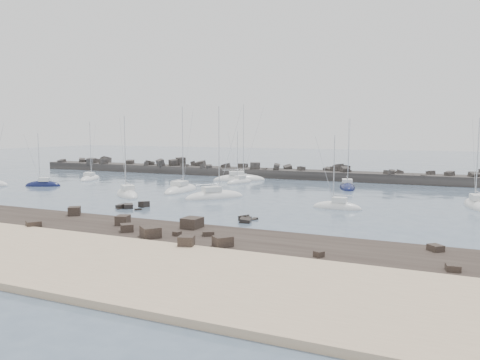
% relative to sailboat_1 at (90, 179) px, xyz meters
% --- Properties ---
extents(ground, '(400.00, 400.00, 0.00)m').
position_rel_sailboat_1_xyz_m(ground, '(34.74, -17.10, -0.13)').
color(ground, '#495C72').
rests_on(ground, ground).
extents(sand_strip, '(140.00, 14.00, 1.00)m').
position_rel_sailboat_1_xyz_m(sand_strip, '(34.74, -49.10, -0.13)').
color(sand_strip, beige).
rests_on(sand_strip, ground).
extents(rock_shelf, '(140.00, 12.00, 1.83)m').
position_rel_sailboat_1_xyz_m(rock_shelf, '(34.91, -39.08, -0.11)').
color(rock_shelf, black).
rests_on(rock_shelf, ground).
extents(rock_cluster_near, '(4.53, 4.04, 1.57)m').
position_rel_sailboat_1_xyz_m(rock_cluster_near, '(30.60, -25.98, -0.07)').
color(rock_cluster_near, black).
rests_on(rock_cluster_near, ground).
extents(rock_cluster_far, '(2.21, 3.20, 1.21)m').
position_rel_sailboat_1_xyz_m(rock_cluster_far, '(48.18, -28.10, -0.02)').
color(rock_cluster_far, black).
rests_on(rock_cluster_far, ground).
extents(breakwater, '(115.00, 7.92, 5.22)m').
position_rel_sailboat_1_xyz_m(breakwater, '(26.92, 20.93, 0.21)').
color(breakwater, '#2B2927').
rests_on(breakwater, ground).
extents(sailboat_1, '(5.32, 8.75, 13.20)m').
position_rel_sailboat_1_xyz_m(sailboat_1, '(0.00, 0.00, 0.00)').
color(sailboat_1, white).
rests_on(sailboat_1, ground).
extents(sailboat_2, '(6.94, 4.47, 10.79)m').
position_rel_sailboat_1_xyz_m(sailboat_2, '(-0.04, -12.55, 0.01)').
color(sailboat_2, '#0F1540').
rests_on(sailboat_2, ground).
extents(sailboat_3, '(3.35, 9.92, 15.49)m').
position_rel_sailboat_1_xyz_m(sailboat_3, '(27.59, -8.59, 0.01)').
color(sailboat_3, white).
rests_on(sailboat_3, ground).
extents(sailboat_4, '(11.08, 8.16, 16.92)m').
position_rel_sailboat_1_xyz_m(sailboat_4, '(29.30, 11.68, 0.01)').
color(sailboat_4, white).
rests_on(sailboat_4, ground).
extents(sailboat_5, '(8.40, 7.54, 13.76)m').
position_rel_sailboat_1_xyz_m(sailboat_5, '(22.60, -16.71, 0.02)').
color(sailboat_5, white).
rests_on(sailboat_5, ground).
extents(sailboat_6, '(4.11, 7.20, 11.01)m').
position_rel_sailboat_1_xyz_m(sailboat_6, '(31.39, 7.20, 0.00)').
color(sailboat_6, white).
rests_on(sailboat_6, ground).
extents(sailboat_7, '(8.43, 9.22, 15.11)m').
position_rel_sailboat_1_xyz_m(sailboat_7, '(36.44, -13.24, 0.01)').
color(sailboat_7, white).
rests_on(sailboat_7, ground).
extents(sailboat_8, '(4.72, 8.89, 13.45)m').
position_rel_sailboat_1_xyz_m(sailboat_8, '(52.59, 7.43, 0.01)').
color(sailboat_8, '#0F1540').
rests_on(sailboat_8, ground).
extents(sailboat_9, '(6.58, 2.11, 10.61)m').
position_rel_sailboat_1_xyz_m(sailboat_9, '(55.82, -15.15, 0.01)').
color(sailboat_9, white).
rests_on(sailboat_9, ground).
extents(sailboat_10, '(4.32, 8.53, 13.12)m').
position_rel_sailboat_1_xyz_m(sailboat_10, '(72.79, -6.27, 0.02)').
color(sailboat_10, white).
rests_on(sailboat_10, ground).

